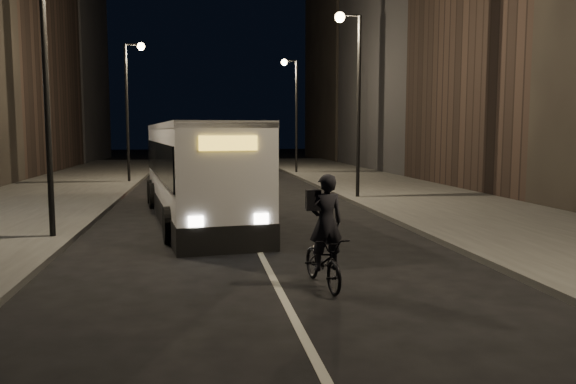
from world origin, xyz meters
name	(u,v)px	position (x,y,z in m)	size (l,w,h in m)	color
ground	(267,267)	(0.00, 0.00, 0.00)	(180.00, 180.00, 0.00)	black
sidewalk_right	(403,193)	(8.50, 14.00, 0.08)	(7.00, 70.00, 0.16)	#3B3B38
sidewalk_left	(41,199)	(-8.50, 14.00, 0.08)	(7.00, 70.00, 0.16)	#3B3B38
building_row_right	(437,31)	(16.00, 27.50, 10.50)	(8.00, 61.00, 21.00)	black
streetlight_right_mid	(353,80)	(5.33, 12.00, 5.36)	(1.20, 0.44, 8.12)	black
streetlight_right_far	(293,100)	(5.33, 28.00, 5.36)	(1.20, 0.44, 8.12)	black
streetlight_left_near	(55,48)	(-5.33, 4.00, 5.36)	(1.20, 0.44, 8.12)	black
streetlight_left_far	(131,93)	(-5.33, 22.00, 5.36)	(1.20, 0.44, 8.12)	black
city_bus	(196,167)	(-1.60, 7.66, 1.83)	(4.24, 12.68, 3.36)	white
cyclist_on_bicycle	(324,250)	(0.91, -1.79, 0.76)	(0.92, 2.04, 2.27)	black
car_near	(261,169)	(2.66, 24.91, 0.62)	(1.48, 3.67, 1.25)	black
car_mid	(208,164)	(-0.80, 30.82, 0.66)	(1.40, 4.01, 1.32)	#313133
car_far	(255,159)	(3.48, 37.53, 0.72)	(2.03, 4.98, 1.45)	black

